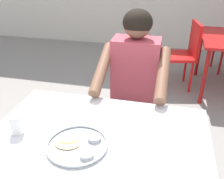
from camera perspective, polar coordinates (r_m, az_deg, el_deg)
name	(u,v)px	position (r m, az deg, el deg)	size (l,w,h in m)	color
table_foreground	(98,150)	(1.34, -3.27, -13.58)	(1.12, 0.79, 0.75)	silver
thali_tray	(78,145)	(1.25, -7.79, -12.34)	(0.30, 0.30, 0.03)	#B7BABF
drinking_cup	(17,124)	(1.38, -20.90, -7.26)	(0.07, 0.07, 0.11)	white
chair_foreground	(136,100)	(2.13, 5.43, -2.32)	(0.40, 0.40, 0.81)	#3F3F44
diner_foreground	(133,83)	(1.82, 4.84, 1.45)	(0.49, 0.55, 1.25)	#262626
chair_red_left	(184,51)	(3.30, 16.14, 8.36)	(0.48, 0.47, 0.86)	red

